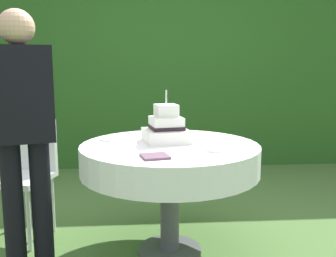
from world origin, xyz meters
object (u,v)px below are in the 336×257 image
Objects in this scene: cake_table at (170,159)px; napkin_stack at (155,156)px; serving_plate_near at (215,150)px; wedding_cake at (167,128)px; standing_person at (23,128)px; garden_chair at (26,166)px; serving_plate_left at (162,132)px; serving_plate_far at (110,139)px.

napkin_stack is at bearing -107.28° from cake_table.
wedding_cake is at bearing 130.91° from serving_plate_near.
standing_person is at bearing -178.91° from serving_plate_near.
garden_chair is at bearing 156.26° from serving_plate_near.
serving_plate_near reaches higher than cake_table.
wedding_cake reaches higher than serving_plate_left.
garden_chair is at bearing -175.87° from serving_plate_left.
serving_plate_far is 0.71m from garden_chair.
serving_plate_near is 0.72m from serving_plate_left.
napkin_stack is 0.79m from standing_person.
cake_table is 0.36m from serving_plate_near.
garden_chair is at bearing 142.78° from napkin_stack.
serving_plate_near and serving_plate_left have the same top height.
serving_plate_left is at bearing 38.65° from standing_person.
wedding_cake is 0.47m from napkin_stack.
garden_chair reaches higher than serving_plate_far.
garden_chair is at bearing 107.03° from standing_person.
standing_person reaches higher than garden_chair.
serving_plate_left is (0.38, 0.25, 0.00)m from serving_plate_far.
napkin_stack is (-0.10, -0.46, -0.09)m from wedding_cake.
serving_plate_left reaches higher than cake_table.
cake_table is 1.35× the size of garden_chair.
standing_person is (-1.14, -0.02, 0.15)m from serving_plate_near.
garden_chair is at bearing 165.81° from wedding_cake.
garden_chair is at bearing 161.61° from cake_table.
serving_plate_far and serving_plate_left have the same top height.
wedding_cake reaches higher than serving_plate_near.
wedding_cake is at bearing 77.61° from napkin_stack.
cake_table is 8.11× the size of serving_plate_far.
standing_person is (0.18, -0.60, 0.39)m from garden_chair.
serving_plate_far is 0.09× the size of standing_person.
serving_plate_near is at bearing -31.06° from serving_plate_far.
garden_chair is (-0.95, 0.72, -0.24)m from napkin_stack.
wedding_cake is at bearing 21.41° from standing_person.
wedding_cake reaches higher than garden_chair.
serving_plate_far is 0.62m from napkin_stack.
napkin_stack reaches higher than cake_table.
serving_plate_near is at bearing 20.27° from napkin_stack.
serving_plate_near is 0.13× the size of garden_chair.
standing_person is at bearing -137.55° from serving_plate_far.
cake_table is at bearing 138.72° from serving_plate_near.
cake_table is at bearing -18.39° from garden_chair.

